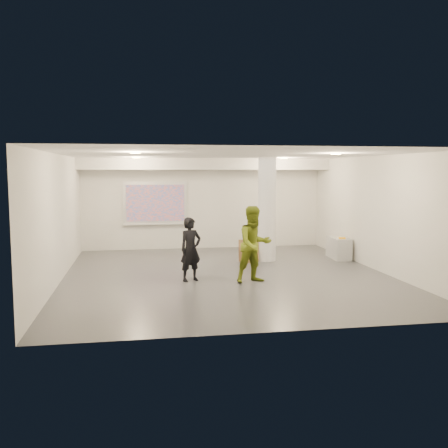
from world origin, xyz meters
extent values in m
cube|color=#393C41|center=(0.00, 0.00, 0.00)|extent=(8.00, 9.00, 0.01)
cube|color=white|center=(0.00, 0.00, 3.00)|extent=(8.00, 9.00, 0.01)
cube|color=silver|center=(0.00, 4.50, 1.50)|extent=(8.00, 0.01, 3.00)
cube|color=silver|center=(0.00, -4.50, 1.50)|extent=(8.00, 0.01, 3.00)
cube|color=silver|center=(-4.00, 0.00, 1.50)|extent=(0.01, 9.00, 3.00)
cube|color=silver|center=(4.00, 0.00, 1.50)|extent=(0.01, 9.00, 3.00)
cube|color=silver|center=(0.00, 3.95, 2.82)|extent=(8.00, 1.10, 0.36)
cylinder|color=#FBE87C|center=(-2.20, 2.50, 2.98)|extent=(0.22, 0.22, 0.02)
cylinder|color=#FBE87C|center=(2.20, 2.50, 2.98)|extent=(0.22, 0.22, 0.02)
cylinder|color=#FBE87C|center=(-2.20, -1.50, 2.98)|extent=(0.22, 0.22, 0.02)
cylinder|color=#FBE87C|center=(2.20, -1.50, 2.98)|extent=(0.22, 0.22, 0.02)
cylinder|color=white|center=(1.50, 1.80, 1.50)|extent=(0.52, 0.52, 3.00)
cube|color=silver|center=(-1.60, 4.46, 1.55)|extent=(2.10, 0.06, 1.40)
cube|color=#0155AC|center=(-1.60, 4.42, 1.55)|extent=(1.90, 0.01, 1.20)
cube|color=silver|center=(-1.60, 4.40, 0.85)|extent=(2.10, 0.08, 0.04)
cube|color=#A0A3A6|center=(3.72, 1.80, 0.32)|extent=(0.52, 1.11, 0.63)
cube|color=silver|center=(3.72, 1.69, 0.64)|extent=(0.35, 0.39, 0.02)
cube|color=#FCAB06|center=(3.72, 1.56, 0.65)|extent=(0.26, 0.31, 0.03)
cube|color=brown|center=(0.96, 1.76, 0.32)|extent=(0.60, 0.27, 0.63)
cube|color=brown|center=(0.89, 1.52, 0.24)|extent=(0.45, 0.23, 0.47)
imported|color=black|center=(-0.96, -0.50, 0.76)|extent=(0.65, 0.56, 1.52)
imported|color=olive|center=(0.50, -0.89, 0.90)|extent=(1.02, 0.89, 1.79)
camera|label=1|loc=(-2.16, -12.11, 2.61)|focal=40.00mm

